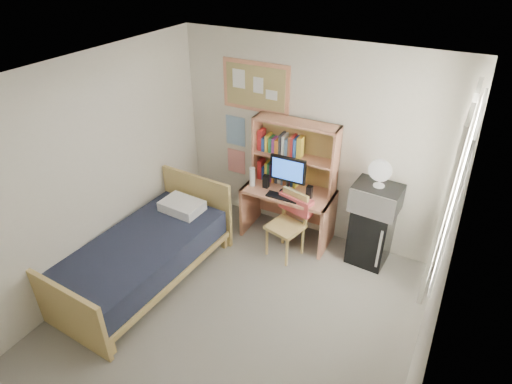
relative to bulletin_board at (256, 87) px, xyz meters
The scene contains 25 objects.
floor 2.95m from the bulletin_board, 69.48° to the right, with size 3.60×4.20×0.02m, color gray.
ceiling 2.33m from the bulletin_board, 69.48° to the right, with size 3.60×4.20×0.02m, color white.
wall_back 1.00m from the bulletin_board, ahead, with size 3.60×0.04×2.60m, color silver.
wall_left 2.40m from the bulletin_board, 116.08° to the right, with size 0.04×4.20×2.60m, color silver.
wall_right 3.37m from the bulletin_board, 38.93° to the right, with size 0.04×4.20×2.60m, color silver.
window_unit 2.70m from the bulletin_board, 19.26° to the right, with size 0.10×1.40×1.70m, color white.
curtain_left 2.83m from the bulletin_board, 27.19° to the right, with size 0.04×0.55×1.70m, color silver.
curtain_right 2.57m from the bulletin_board, 10.96° to the right, with size 0.04×0.55×1.70m, color silver.
bulletin_board is the anchor object (origin of this frame).
poster_wave 0.74m from the bulletin_board, behind, with size 0.30×0.01×0.42m, color #2A6DAA.
poster_japan 1.18m from the bulletin_board, behind, with size 0.28×0.01×0.36m, color red.
desk 1.71m from the bulletin_board, 24.56° to the right, with size 1.17×0.58×0.73m, color tan.
desk_chair 1.80m from the bulletin_board, 40.35° to the right, with size 0.44×0.44×0.88m, color tan.
mini_fridge 2.34m from the bulletin_board, ahead, with size 0.46×0.46×0.77m, color black.
bed 2.54m from the bulletin_board, 104.50° to the right, with size 1.03×2.06×0.57m, color black.
hutch 0.99m from the bulletin_board, 12.78° to the right, with size 1.10×0.28×0.90m, color tan.
monitor 1.20m from the bulletin_board, 28.74° to the right, with size 0.47×0.04×0.50m, color black.
keyboard 1.44m from the bulletin_board, 37.22° to the right, with size 0.42×0.13×0.02m, color black.
speaker_left 1.21m from the bulletin_board, 46.21° to the right, with size 0.07×0.07×0.17m, color black.
speaker_right 1.50m from the bulletin_board, 20.12° to the right, with size 0.07×0.07×0.17m, color black.
water_bottle 1.15m from the bulletin_board, 67.41° to the right, with size 0.08×0.08×0.26m, color white.
hoodie 1.56m from the bulletin_board, 29.55° to the right, with size 0.46×0.14×0.22m, color #E25656.
microwave 2.03m from the bulletin_board, ahead, with size 0.54×0.41×0.32m, color silver.
desk_fan 1.90m from the bulletin_board, ahead, with size 0.26×0.26×0.32m, color white.
pillow 1.78m from the bulletin_board, 111.73° to the right, with size 0.51×0.36×0.12m, color white.
Camera 1 is at (1.75, -2.58, 3.60)m, focal length 30.00 mm.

